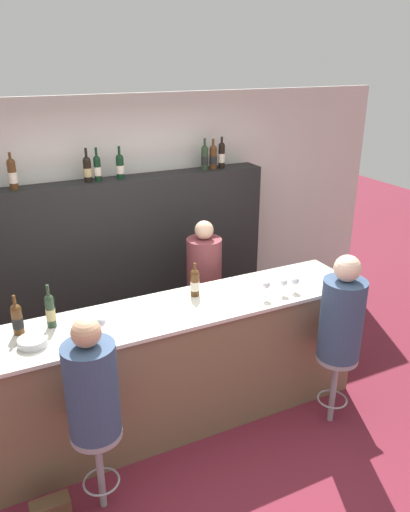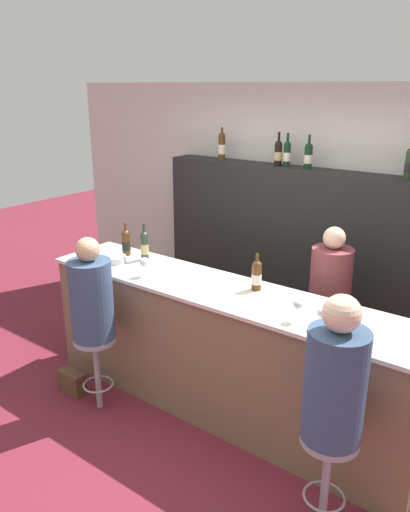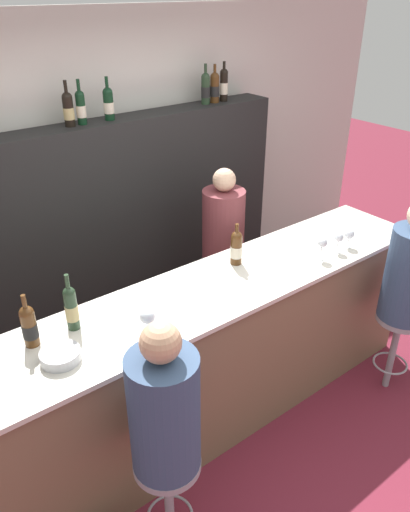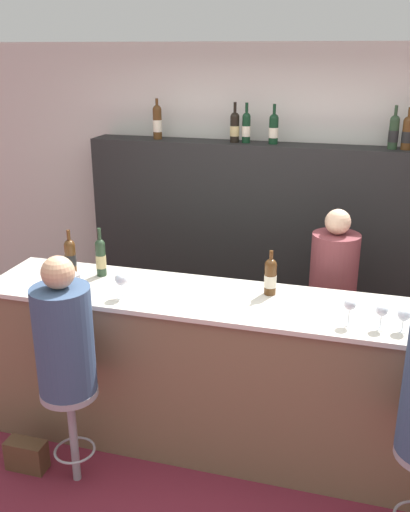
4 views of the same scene
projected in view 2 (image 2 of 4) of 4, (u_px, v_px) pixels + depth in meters
ground_plane at (198, 428)px, 3.94m from camera, size 16.00×16.00×0.00m
wall_back at (313, 220)px, 4.96m from camera, size 6.40×0.05×2.60m
bar_counter at (221, 351)px, 4.00m from camera, size 3.21×0.65×1.09m
back_bar_cabinet at (300, 262)px, 4.91m from camera, size 3.01×0.28×1.84m
wine_bottle_counter_0 at (126, 242)px, 4.55m from camera, size 0.08×0.08×0.30m
wine_bottle_counter_1 at (144, 245)px, 4.42m from camera, size 0.07×0.07×0.34m
wine_bottle_counter_2 at (257, 275)px, 3.77m from camera, size 0.08×0.08×0.29m
wine_bottle_backbar_0 at (222, 146)px, 5.11m from camera, size 0.07×0.07×0.33m
wine_bottle_backbar_1 at (278, 153)px, 4.74m from camera, size 0.07×0.07×0.31m
wine_bottle_backbar_2 at (287, 153)px, 4.69m from camera, size 0.07×0.07×0.31m
wine_bottle_backbar_3 at (308, 155)px, 4.57m from camera, size 0.08×0.08×0.31m
wine_bottle_backbar_4 at (410, 163)px, 4.06m from camera, size 0.07×0.07×0.32m
wine_glass_0 at (144, 263)px, 4.03m from camera, size 0.08×0.08×0.16m
wine_glass_1 at (298, 305)px, 3.26m from camera, size 0.07×0.07×0.16m
wine_glass_2 at (322, 314)px, 3.17m from camera, size 0.07×0.07×0.14m
wine_glass_3 at (339, 320)px, 3.10m from camera, size 0.07×0.07×0.13m
metal_bowl at (115, 259)px, 4.39m from camera, size 0.20×0.20×0.06m
bar_stool_left at (96, 353)px, 4.05m from camera, size 0.34×0.34×0.65m
guest_seated_left at (91, 296)px, 3.88m from camera, size 0.34×0.34×0.83m
bar_stool_right at (328, 457)px, 2.91m from camera, size 0.34×0.34×0.65m
guest_seated_right at (336, 379)px, 2.74m from camera, size 0.34×0.34×0.88m
bartender at (327, 322)px, 4.16m from camera, size 0.34×0.34×1.52m
handbag at (72, 382)px, 4.38m from camera, size 0.26×0.12×0.20m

